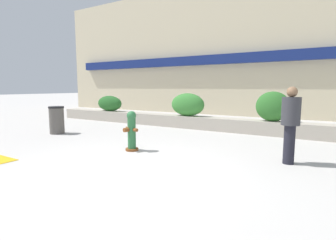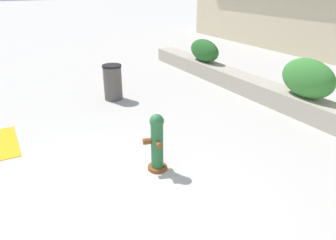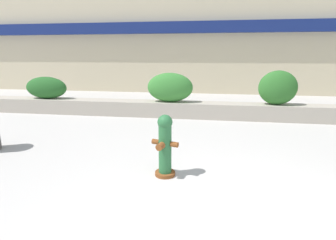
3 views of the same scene
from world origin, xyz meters
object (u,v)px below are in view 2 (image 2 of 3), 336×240
Objects in this scene: fire_hydrant at (157,142)px; hedge_bush_1 at (308,78)px; trash_bin at (113,82)px; hedge_bush_0 at (204,50)px.

hedge_bush_1 is at bearing 97.13° from fire_hydrant.
trash_bin is at bearing -132.59° from hedge_bush_1.
fire_hydrant is at bearing -82.87° from hedge_bush_1.
trash_bin is (-4.04, 0.62, -0.04)m from fire_hydrant.
fire_hydrant is 4.09m from trash_bin.
hedge_bush_0 reaches higher than fire_hydrant.
trash_bin is at bearing 171.24° from fire_hydrant.
hedge_bush_0 is 1.01× the size of hedge_bush_1.
trash_bin is (0.97, -3.80, -0.38)m from hedge_bush_0.
hedge_bush_0 is at bearing 180.00° from hedge_bush_1.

